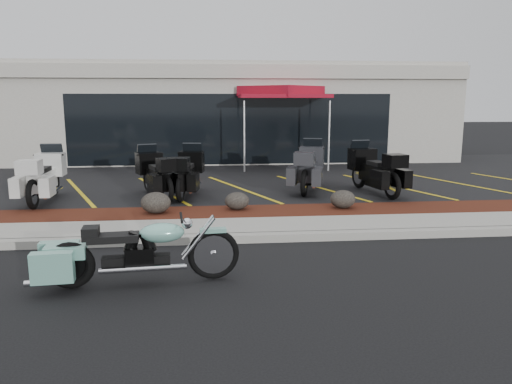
{
  "coord_description": "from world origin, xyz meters",
  "views": [
    {
      "loc": [
        -0.9,
        -8.1,
        2.67
      ],
      "look_at": [
        -0.0,
        1.2,
        0.89
      ],
      "focal_mm": 35.0,
      "sensor_mm": 36.0,
      "label": 1
    }
  ],
  "objects": [
    {
      "name": "boulder_left",
      "position": [
        -2.06,
        2.77,
        0.39
      ],
      "size": [
        0.66,
        0.55,
        0.47
      ],
      "primitive_type": "ellipsoid",
      "color": "black",
      "rests_on": "mulch_bed"
    },
    {
      "name": "touring_black_mid",
      "position": [
        -1.32,
        5.54,
        0.8
      ],
      "size": [
        1.2,
        2.36,
        1.31
      ],
      "primitive_type": null,
      "rotation": [
        0.0,
        0.0,
        1.41
      ],
      "color": "black",
      "rests_on": "upper_lot"
    },
    {
      "name": "mulch_bed",
      "position": [
        0.0,
        2.8,
        0.08
      ],
      "size": [
        24.0,
        1.2,
        0.16
      ],
      "primitive_type": "cube",
      "color": "#371B0C",
      "rests_on": "ground"
    },
    {
      "name": "hero_cruiser",
      "position": [
        -0.85,
        -1.02,
        0.5
      ],
      "size": [
        2.91,
        0.96,
        1.01
      ],
      "primitive_type": null,
      "rotation": [
        0.0,
        0.0,
        0.08
      ],
      "color": "#77B9A8",
      "rests_on": "ground"
    },
    {
      "name": "boulder_right",
      "position": [
        2.17,
        2.88,
        0.37
      ],
      "size": [
        0.59,
        0.49,
        0.42
      ],
      "primitive_type": "ellipsoid",
      "color": "black",
      "rests_on": "mulch_bed"
    },
    {
      "name": "touring_black_rear",
      "position": [
        3.32,
        5.4,
        0.83
      ],
      "size": [
        1.34,
        2.47,
        1.36
      ],
      "primitive_type": null,
      "rotation": [
        0.0,
        0.0,
        1.77
      ],
      "color": "black",
      "rests_on": "upper_lot"
    },
    {
      "name": "dealership_building",
      "position": [
        0.0,
        14.47,
        2.01
      ],
      "size": [
        18.0,
        8.16,
        4.0
      ],
      "color": "#9D998E",
      "rests_on": "ground"
    },
    {
      "name": "upper_lot",
      "position": [
        0.0,
        8.2,
        0.07
      ],
      "size": [
        26.0,
        9.6,
        0.15
      ],
      "primitive_type": "cube",
      "color": "black",
      "rests_on": "ground"
    },
    {
      "name": "touring_grey",
      "position": [
        2.09,
        5.95,
        0.84
      ],
      "size": [
        1.6,
        2.53,
        1.38
      ],
      "primitive_type": null,
      "rotation": [
        0.0,
        0.0,
        1.25
      ],
      "color": "#303135",
      "rests_on": "upper_lot"
    },
    {
      "name": "boulder_mid",
      "position": [
        -0.26,
        2.97,
        0.36
      ],
      "size": [
        0.56,
        0.46,
        0.39
      ],
      "primitive_type": "ellipsoid",
      "color": "black",
      "rests_on": "mulch_bed"
    },
    {
      "name": "curb",
      "position": [
        0.0,
        0.9,
        0.07
      ],
      "size": [
        24.0,
        0.25,
        0.15
      ],
      "primitive_type": "cube",
      "color": "gray",
      "rests_on": "ground"
    },
    {
      "name": "touring_white",
      "position": [
        -4.92,
        5.15,
        0.83
      ],
      "size": [
        0.92,
        2.34,
        1.35
      ],
      "primitive_type": null,
      "rotation": [
        0.0,
        0.0,
        1.58
      ],
      "color": "white",
      "rests_on": "upper_lot"
    },
    {
      "name": "sidewalk",
      "position": [
        0.0,
        1.6,
        0.07
      ],
      "size": [
        24.0,
        1.2,
        0.15
      ],
      "primitive_type": "cube",
      "color": "gray",
      "rests_on": "ground"
    },
    {
      "name": "ground",
      "position": [
        0.0,
        0.0,
        0.0
      ],
      "size": [
        90.0,
        90.0,
        0.0
      ],
      "primitive_type": "plane",
      "color": "black",
      "rests_on": "ground"
    },
    {
      "name": "traffic_cone",
      "position": [
        -1.34,
        7.26,
        0.39
      ],
      "size": [
        0.35,
        0.35,
        0.48
      ],
      "primitive_type": "cone",
      "rotation": [
        0.0,
        0.0,
        0.13
      ],
      "color": "#E24A07",
      "rests_on": "upper_lot"
    },
    {
      "name": "popup_canopy",
      "position": [
        1.81,
        10.29,
        2.81
      ],
      "size": [
        3.9,
        3.9,
        2.93
      ],
      "rotation": [
        0.0,
        0.0,
        -0.29
      ],
      "color": "silver",
      "rests_on": "upper_lot"
    },
    {
      "name": "touring_black_front",
      "position": [
        -2.51,
        5.36,
        0.8
      ],
      "size": [
        1.66,
        2.4,
        1.31
      ],
      "primitive_type": null,
      "rotation": [
        0.0,
        0.0,
        1.97
      ],
      "color": "black",
      "rests_on": "upper_lot"
    }
  ]
}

